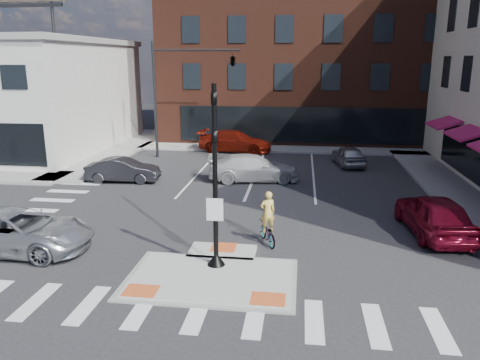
# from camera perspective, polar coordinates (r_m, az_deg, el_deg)

# --- Properties ---
(ground) EXTENTS (120.00, 120.00, 0.00)m
(ground) POSITION_cam_1_polar(r_m,az_deg,el_deg) (15.68, -3.18, -11.25)
(ground) COLOR #28282B
(ground) RESTS_ON ground
(refuge_island) EXTENTS (5.40, 4.65, 0.13)m
(refuge_island) POSITION_cam_1_polar(r_m,az_deg,el_deg) (15.43, -3.36, -11.50)
(refuge_island) COLOR gray
(refuge_island) RESTS_ON ground
(sidewalk_nw) EXTENTS (23.50, 20.50, 0.15)m
(sidewalk_nw) POSITION_cam_1_polar(r_m,az_deg,el_deg) (35.69, -25.71, 2.19)
(sidewalk_nw) COLOR gray
(sidewalk_nw) RESTS_ON ground
(sidewalk_e) EXTENTS (3.00, 24.00, 0.15)m
(sidewalk_e) POSITION_cam_1_polar(r_m,az_deg,el_deg) (26.09, 25.34, -1.88)
(sidewalk_e) COLOR gray
(sidewalk_e) RESTS_ON ground
(sidewalk_n) EXTENTS (26.00, 3.00, 0.15)m
(sidewalk_n) POSITION_cam_1_polar(r_m,az_deg,el_deg) (36.49, 7.89, 3.75)
(sidewalk_n) COLOR gray
(sidewalk_n) RESTS_ON ground
(building_n) EXTENTS (24.40, 18.40, 15.50)m
(building_n) POSITION_cam_1_polar(r_m,az_deg,el_deg) (45.87, 8.21, 15.62)
(building_n) COLOR #4D2418
(building_n) RESTS_ON ground
(building_far_left) EXTENTS (10.00, 12.00, 10.00)m
(building_far_left) POSITION_cam_1_polar(r_m,az_deg,el_deg) (66.23, 1.76, 12.95)
(building_far_left) COLOR slate
(building_far_left) RESTS_ON ground
(building_far_right) EXTENTS (12.00, 12.00, 12.00)m
(building_far_right) POSITION_cam_1_polar(r_m,az_deg,el_deg) (68.16, 13.20, 13.47)
(building_far_right) COLOR brown
(building_far_right) RESTS_ON ground
(signal_pole) EXTENTS (0.60, 0.60, 5.98)m
(signal_pole) POSITION_cam_1_polar(r_m,az_deg,el_deg) (15.18, -3.03, -2.57)
(signal_pole) COLOR black
(signal_pole) RESTS_ON refuge_island
(mast_arm_signal) EXTENTS (6.10, 2.24, 8.00)m
(mast_arm_signal) POSITION_cam_1_polar(r_m,az_deg,el_deg) (32.46, -3.53, 13.43)
(mast_arm_signal) COLOR black
(mast_arm_signal) RESTS_ON ground
(silver_suv) EXTENTS (5.53, 2.62, 1.53)m
(silver_suv) POSITION_cam_1_polar(r_m,az_deg,el_deg) (18.90, -25.55, -5.63)
(silver_suv) COLOR #B3B6BB
(silver_suv) RESTS_ON ground
(red_sedan) EXTENTS (2.48, 5.05, 1.66)m
(red_sedan) POSITION_cam_1_polar(r_m,az_deg,el_deg) (20.16, 22.56, -3.89)
(red_sedan) COLOR maroon
(red_sedan) RESTS_ON ground
(white_pickup) EXTENTS (5.45, 2.89, 1.51)m
(white_pickup) POSITION_cam_1_polar(r_m,az_deg,el_deg) (26.86, 1.65, 1.48)
(white_pickup) COLOR silver
(white_pickup) RESTS_ON ground
(bg_car_dark) EXTENTS (4.21, 1.71, 1.36)m
(bg_car_dark) POSITION_cam_1_polar(r_m,az_deg,el_deg) (27.50, -14.08, 1.20)
(bg_car_dark) COLOR #222227
(bg_car_dark) RESTS_ON ground
(bg_car_silver) EXTENTS (2.22, 4.11, 1.33)m
(bg_car_silver) POSITION_cam_1_polar(r_m,az_deg,el_deg) (31.64, 13.08, 2.94)
(bg_car_silver) COLOR #A9ACB1
(bg_car_silver) RESTS_ON ground
(bg_car_red) EXTENTS (5.75, 2.94, 1.60)m
(bg_car_red) POSITION_cam_1_polar(r_m,az_deg,el_deg) (35.42, -0.62, 4.75)
(bg_car_red) COLOR maroon
(bg_car_red) RESTS_ON ground
(cyclist) EXTENTS (1.14, 1.69, 2.06)m
(cyclist) POSITION_cam_1_polar(r_m,az_deg,el_deg) (17.79, 3.37, -5.62)
(cyclist) COLOR #3F3F44
(cyclist) RESTS_ON ground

